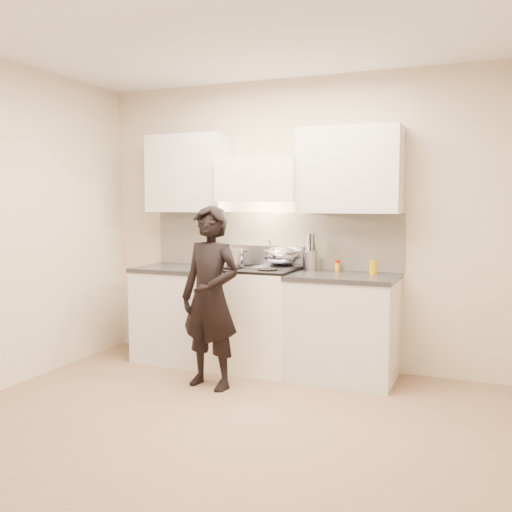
# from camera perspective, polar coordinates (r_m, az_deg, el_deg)

# --- Properties ---
(ground_plane) EXTENTS (4.00, 4.00, 0.00)m
(ground_plane) POSITION_cam_1_polar(r_m,az_deg,el_deg) (4.10, -3.91, -16.77)
(ground_plane) COLOR #87674C
(room_shell) EXTENTS (4.04, 3.54, 2.70)m
(room_shell) POSITION_cam_1_polar(r_m,az_deg,el_deg) (4.16, -2.50, 6.11)
(room_shell) COLOR #C6B497
(room_shell) RESTS_ON ground
(stove) EXTENTS (0.76, 0.65, 0.96)m
(stove) POSITION_cam_1_polar(r_m,az_deg,el_deg) (5.33, -0.06, -6.19)
(stove) COLOR white
(stove) RESTS_ON ground
(counter_right) EXTENTS (0.92, 0.67, 0.92)m
(counter_right) POSITION_cam_1_polar(r_m,az_deg,el_deg) (5.08, 8.70, -6.99)
(counter_right) COLOR silver
(counter_right) RESTS_ON ground
(counter_left) EXTENTS (0.82, 0.67, 0.92)m
(counter_left) POSITION_cam_1_polar(r_m,az_deg,el_deg) (5.67, -7.41, -5.67)
(counter_left) COLOR silver
(counter_left) RESTS_ON ground
(wok) EXTENTS (0.34, 0.42, 0.27)m
(wok) POSITION_cam_1_polar(r_m,az_deg,el_deg) (5.31, 2.53, 0.04)
(wok) COLOR #AEABC3
(wok) RESTS_ON stove
(stock_pot) EXTENTS (0.33, 0.29, 0.16)m
(stock_pot) POSITION_cam_1_polar(r_m,az_deg,el_deg) (5.24, -2.49, -0.16)
(stock_pot) COLOR #AEABC3
(stock_pot) RESTS_ON stove
(utensil_crock) EXTENTS (0.13, 0.13, 0.34)m
(utensil_crock) POSITION_cam_1_polar(r_m,az_deg,el_deg) (5.27, 5.44, -0.30)
(utensil_crock) COLOR #97979E
(utensil_crock) RESTS_ON counter_right
(spice_jar) EXTENTS (0.04, 0.04, 0.10)m
(spice_jar) POSITION_cam_1_polar(r_m,az_deg,el_deg) (5.25, 8.15, -0.94)
(spice_jar) COLOR orange
(spice_jar) RESTS_ON counter_right
(oil_glass) EXTENTS (0.07, 0.07, 0.12)m
(oil_glass) POSITION_cam_1_polar(r_m,az_deg,el_deg) (5.05, 11.68, -1.13)
(oil_glass) COLOR #BC8C08
(oil_glass) RESTS_ON counter_right
(person) EXTENTS (0.61, 0.45, 1.52)m
(person) POSITION_cam_1_polar(r_m,az_deg,el_deg) (4.75, -4.58, -4.15)
(person) COLOR black
(person) RESTS_ON ground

